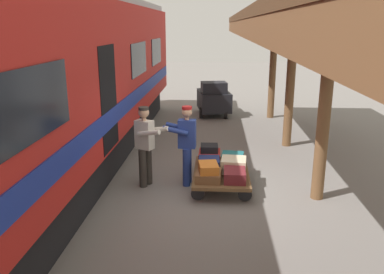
# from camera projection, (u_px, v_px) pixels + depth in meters

# --- Properties ---
(ground_plane) EXTENTS (60.00, 60.00, 0.00)m
(ground_plane) POSITION_uv_depth(u_px,v_px,m) (217.00, 195.00, 7.98)
(ground_plane) COLOR slate
(platform_canopy) EXTENTS (3.20, 15.12, 3.56)m
(platform_canopy) POSITION_uv_depth(u_px,v_px,m) (329.00, 26.00, 6.98)
(platform_canopy) COLOR brown
(platform_canopy) RESTS_ON ground_plane
(train_car) EXTENTS (3.02, 17.76, 4.00)m
(train_car) POSITION_uv_depth(u_px,v_px,m) (32.00, 92.00, 7.63)
(train_car) COLOR #B21E19
(train_car) RESTS_ON ground_plane
(luggage_cart) EXTENTS (1.18, 1.89, 0.33)m
(luggage_cart) POSITION_uv_depth(u_px,v_px,m) (221.00, 173.00, 8.40)
(luggage_cart) COLOR brown
(luggage_cart) RESTS_ON ground_plane
(suitcase_cream_canvas) EXTENTS (0.56, 0.56, 0.28)m
(suitcase_cream_canvas) POSITION_uv_depth(u_px,v_px,m) (234.00, 165.00, 8.33)
(suitcase_cream_canvas) COLOR beige
(suitcase_cream_canvas) RESTS_ON luggage_cart
(suitcase_maroon_trunk) EXTENTS (0.44, 0.60, 0.22)m
(suitcase_maroon_trunk) POSITION_uv_depth(u_px,v_px,m) (235.00, 175.00, 7.84)
(suitcase_maroon_trunk) COLOR maroon
(suitcase_maroon_trunk) RESTS_ON luggage_cart
(suitcase_navy_fabric) EXTENTS (0.45, 0.51, 0.27)m
(suitcase_navy_fabric) POSITION_uv_depth(u_px,v_px,m) (209.00, 164.00, 8.36)
(suitcase_navy_fabric) COLOR navy
(suitcase_navy_fabric) RESTS_ON luggage_cart
(suitcase_brown_leather) EXTENTS (0.53, 0.61, 0.18)m
(suitcase_brown_leather) POSITION_uv_depth(u_px,v_px,m) (208.00, 175.00, 7.87)
(suitcase_brown_leather) COLOR brown
(suitcase_brown_leather) RESTS_ON luggage_cart
(suitcase_red_plastic) EXTENTS (0.49, 0.62, 0.25)m
(suitcase_red_plastic) POSITION_uv_depth(u_px,v_px,m) (209.00, 157.00, 8.86)
(suitcase_red_plastic) COLOR #AD231E
(suitcase_red_plastic) RESTS_ON luggage_cart
(suitcase_teal_softside) EXTENTS (0.52, 0.49, 0.22)m
(suitcase_teal_softside) POSITION_uv_depth(u_px,v_px,m) (233.00, 158.00, 8.84)
(suitcase_teal_softside) COLOR #1E666B
(suitcase_teal_softside) RESTS_ON luggage_cart
(suitcase_black_hardshell) EXTENTS (0.39, 0.39, 0.15)m
(suitcase_black_hardshell) POSITION_uv_depth(u_px,v_px,m) (209.00, 148.00, 8.84)
(suitcase_black_hardshell) COLOR black
(suitcase_black_hardshell) RESTS_ON suitcase_red_plastic
(suitcase_orange_carryall) EXTENTS (0.43, 0.55, 0.17)m
(suitcase_orange_carryall) POSITION_uv_depth(u_px,v_px,m) (208.00, 168.00, 7.82)
(suitcase_orange_carryall) COLOR #CC6B23
(suitcase_orange_carryall) RESTS_ON suitcase_brown_leather
(porter_in_overalls) EXTENTS (0.69, 0.46, 1.70)m
(porter_in_overalls) POSITION_uv_depth(u_px,v_px,m) (186.00, 143.00, 8.31)
(porter_in_overalls) COLOR navy
(porter_in_overalls) RESTS_ON ground_plane
(porter_by_door) EXTENTS (0.74, 0.61, 1.70)m
(porter_by_door) POSITION_uv_depth(u_px,v_px,m) (146.00, 144.00, 8.24)
(porter_by_door) COLOR #332D28
(porter_by_door) RESTS_ON ground_plane
(baggage_tug) EXTENTS (1.36, 1.86, 1.30)m
(baggage_tug) POSITION_uv_depth(u_px,v_px,m) (214.00, 99.00, 14.93)
(baggage_tug) COLOR black
(baggage_tug) RESTS_ON ground_plane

